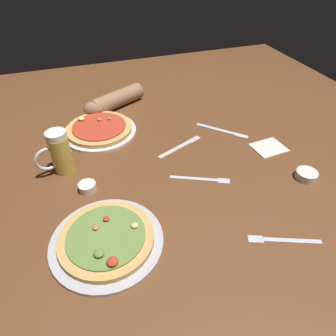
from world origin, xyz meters
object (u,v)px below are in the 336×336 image
beer_mug_dark (59,153)px  fork_left (283,240)px  pizza_plate_far (100,129)px  ramekin_sauce (306,175)px  ramekin_butter (87,186)px  pizza_plate_near (107,239)px  fork_spare (201,179)px  napkin_folded (269,147)px  knife_spare (180,146)px  knife_right (222,130)px  diner_arm (112,101)px

beer_mug_dark → fork_left: bearing=-42.5°
pizza_plate_far → ramekin_sauce: size_ratio=4.19×
pizza_plate_far → ramekin_butter: size_ratio=5.25×
pizza_plate_near → fork_spare: bearing=24.0°
pizza_plate_near → napkin_folded: pizza_plate_near is taller
ramekin_sauce → knife_spare: ramekin_sauce is taller
pizza_plate_far → beer_mug_dark: size_ratio=1.89×
knife_right → knife_spare: (-0.22, -0.05, 0.00)m
ramekin_sauce → knife_spare: size_ratio=0.35×
ramekin_sauce → fork_left: 0.32m
knife_spare → ramekin_butter: bearing=-161.5°
ramekin_sauce → knife_spare: (-0.37, 0.33, -0.01)m
ramekin_butter → diner_arm: bearing=70.8°
pizza_plate_far → napkin_folded: bearing=-28.0°
fork_left → pizza_plate_near: bearing=162.1°
knife_spare → pizza_plate_far: bearing=144.0°
ramekin_sauce → fork_spare: (-0.36, 0.11, -0.01)m
pizza_plate_far → knife_right: size_ratio=1.69×
napkin_folded → diner_arm: diner_arm is taller
fork_left → knife_right: bearing=80.1°
fork_left → diner_arm: 1.01m
ramekin_butter → diner_arm: size_ratio=0.19×
pizza_plate_near → pizza_plate_far: size_ratio=1.03×
beer_mug_dark → knife_spare: 0.47m
beer_mug_dark → knife_right: bearing=4.7°
knife_right → beer_mug_dark: bearing=-175.3°
pizza_plate_near → fork_left: bearing=-17.9°
ramekin_butter → fork_left: (0.51, -0.40, -0.01)m
knife_right → diner_arm: 0.56m
fork_left → diner_arm: bearing=108.6°
pizza_plate_far → fork_left: bearing=-61.0°
ramekin_sauce → fork_spare: bearing=162.6°
napkin_folded → knife_spare: 0.37m
knife_spare → pizza_plate_near: bearing=-134.2°
diner_arm → beer_mug_dark: bearing=-122.0°
pizza_plate_near → beer_mug_dark: 0.39m
ramekin_butter → knife_right: 0.64m
ramekin_butter → knife_right: size_ratio=0.32×
fork_left → diner_arm: (-0.32, 0.96, 0.04)m
pizza_plate_near → ramekin_sauce: bearing=4.0°
ramekin_sauce → knife_right: bearing=110.6°
beer_mug_dark → ramekin_butter: beer_mug_dark is taller
pizza_plate_far → beer_mug_dark: beer_mug_dark is taller
napkin_folded → fork_spare: bearing=-165.5°
knife_right → ramekin_butter: bearing=-163.2°
pizza_plate_near → fork_spare: 0.41m
pizza_plate_near → knife_spare: 0.53m
pizza_plate_far → napkin_folded: 0.73m
napkin_folded → diner_arm: 0.77m
ramekin_sauce → napkin_folded: 0.20m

